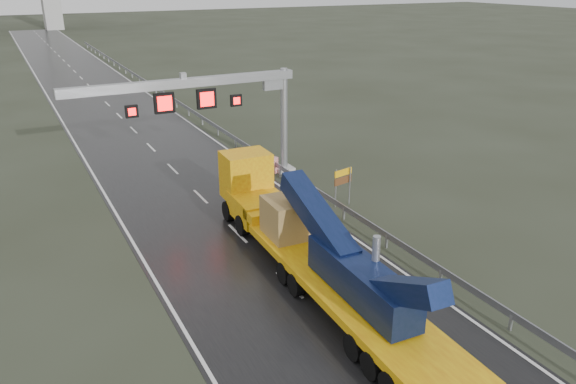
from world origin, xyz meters
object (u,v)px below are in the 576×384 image
sign_gantry (217,99)px  heavy_haul_truck (302,234)px  exit_sign_pair (343,180)px  striped_barrier (273,166)px

sign_gantry → heavy_haul_truck: size_ratio=0.76×
exit_sign_pair → striped_barrier: bearing=85.7°
sign_gantry → striped_barrier: 6.37m
sign_gantry → heavy_haul_truck: 13.46m
striped_barrier → heavy_haul_truck: bearing=-133.1°
sign_gantry → heavy_haul_truck: bearing=-93.9°
heavy_haul_truck → striped_barrier: size_ratio=17.21×
exit_sign_pair → striped_barrier: size_ratio=2.08×
sign_gantry → exit_sign_pair: sign_gantry is taller
exit_sign_pair → striped_barrier: 7.35m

